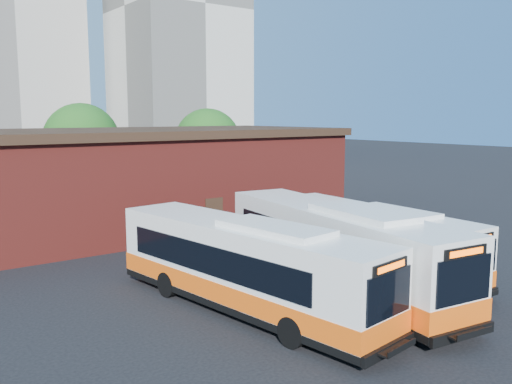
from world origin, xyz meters
TOP-DOWN VIEW (x-y plane):
  - ground at (0.00, 0.00)m, footprint 220.00×220.00m
  - bus_midwest at (-2.63, 2.83)m, footprint 4.28×13.04m
  - bus_mideast at (1.73, 2.48)m, footprint 4.50×13.73m
  - bus_east at (5.09, 3.47)m, footprint 3.03×11.78m
  - transit_worker at (1.50, -1.86)m, footprint 0.42×0.62m
  - depot_building at (0.00, 20.00)m, footprint 28.60×12.60m
  - tree_mid at (2.00, 34.00)m, footprint 6.56×6.56m
  - tree_east at (13.00, 31.00)m, footprint 6.24×6.24m
  - tower_right at (30.00, 68.00)m, footprint 18.00×18.00m

SIDE VIEW (x-z plane):
  - ground at x=0.00m, z-range 0.00..0.00m
  - transit_worker at x=1.50m, z-range 0.00..1.65m
  - bus_east at x=5.09m, z-range -0.15..3.03m
  - bus_midwest at x=-2.63m, z-range -0.16..3.34m
  - bus_mideast at x=1.73m, z-range -0.17..3.52m
  - depot_building at x=0.00m, z-range 0.06..6.46m
  - tree_east at x=13.00m, z-range 0.85..8.81m
  - tree_mid at x=2.00m, z-range 0.90..9.26m
  - tower_right at x=30.00m, z-range -0.26..48.94m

